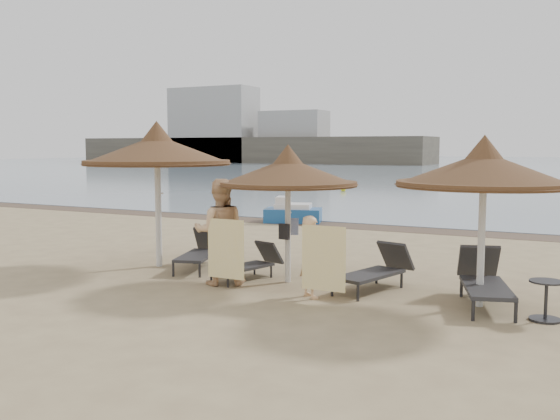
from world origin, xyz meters
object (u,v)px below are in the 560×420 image
(palapa_right, at_px, (484,170))
(person_right, at_px, (311,250))
(lounger_far_right, at_px, (484,280))
(pedal_boat, at_px, (292,213))
(lounger_near_right, at_px, (377,269))
(side_table, at_px, (546,302))
(palapa_left, at_px, (157,151))
(palapa_center, at_px, (288,173))
(lounger_far_left, at_px, (201,251))
(person_left, at_px, (220,223))
(lounger_near_left, at_px, (251,263))

(palapa_right, distance_m, person_right, 3.19)
(palapa_right, distance_m, lounger_far_right, 1.86)
(lounger_far_right, height_order, pedal_boat, lounger_far_right)
(palapa_right, height_order, lounger_near_right, palapa_right)
(palapa_right, relative_size, side_table, 4.63)
(palapa_left, relative_size, person_right, 1.91)
(palapa_center, distance_m, palapa_right, 3.68)
(lounger_near_right, xyz_separation_m, pedal_boat, (-5.87, 8.52, -0.04))
(lounger_far_left, distance_m, lounger_near_right, 4.11)
(lounger_far_left, bearing_deg, lounger_near_right, -20.15)
(lounger_near_right, bearing_deg, pedal_boat, 140.33)
(lounger_far_right, relative_size, pedal_boat, 0.99)
(palapa_right, height_order, pedal_boat, palapa_right)
(palapa_right, bearing_deg, side_table, -22.39)
(palapa_left, relative_size, palapa_right, 1.13)
(side_table, height_order, pedal_boat, pedal_boat)
(side_table, relative_size, pedal_boat, 0.28)
(palapa_left, bearing_deg, side_table, -5.82)
(lounger_far_right, distance_m, person_right, 2.97)
(person_left, bearing_deg, pedal_boat, -100.99)
(pedal_boat, bearing_deg, side_table, -64.72)
(person_left, bearing_deg, lounger_far_right, 160.03)
(lounger_far_left, xyz_separation_m, person_left, (1.26, -1.21, 0.81))
(side_table, bearing_deg, lounger_near_left, 173.69)
(palapa_left, bearing_deg, palapa_center, -2.83)
(palapa_left, height_order, lounger_far_left, palapa_left)
(palapa_center, height_order, lounger_near_left, palapa_center)
(lounger_near_right, relative_size, person_left, 0.83)
(lounger_near_left, relative_size, side_table, 2.68)
(palapa_left, distance_m, palapa_right, 6.95)
(person_right, bearing_deg, lounger_far_left, 11.26)
(palapa_left, distance_m, side_table, 8.33)
(palapa_left, bearing_deg, lounger_far_left, 17.32)
(palapa_left, distance_m, person_left, 2.74)
(person_left, bearing_deg, palapa_center, -173.61)
(palapa_right, distance_m, lounger_near_left, 4.88)
(palapa_left, height_order, palapa_center, palapa_left)
(palapa_right, height_order, lounger_near_left, palapa_right)
(lounger_far_right, xyz_separation_m, side_table, (1.01, -0.63, -0.12))
(lounger_near_left, bearing_deg, person_left, -95.57)
(palapa_center, xyz_separation_m, palapa_right, (3.67, -0.22, 0.12))
(lounger_far_left, relative_size, person_right, 1.16)
(person_right, bearing_deg, lounger_near_left, 6.62)
(palapa_center, distance_m, lounger_far_right, 4.09)
(lounger_far_right, relative_size, side_table, 3.50)
(palapa_left, bearing_deg, palapa_right, -3.16)
(lounger_far_left, distance_m, person_left, 1.93)
(lounger_far_left, xyz_separation_m, person_right, (3.26, -1.40, 0.47))
(palapa_center, bearing_deg, lounger_far_left, 169.19)
(palapa_left, xyz_separation_m, lounger_near_left, (2.46, -0.20, -2.24))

